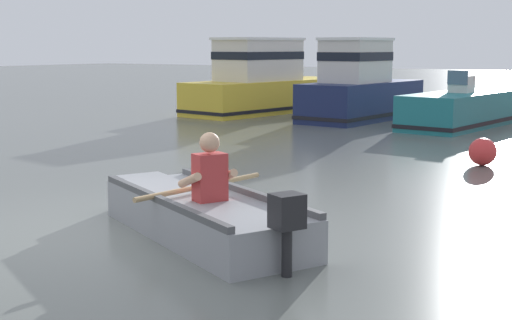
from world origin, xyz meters
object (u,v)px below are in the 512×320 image
(moored_boat_navy, at_px, (360,90))
(moored_boat_teal, at_px, (466,110))
(moored_boat_yellow, at_px, (267,85))
(mooring_buoy, at_px, (483,152))
(rowboat_with_person, at_px, (201,214))

(moored_boat_navy, distance_m, moored_boat_teal, 3.08)
(moored_boat_navy, bearing_deg, moored_boat_yellow, 170.53)
(mooring_buoy, bearing_deg, moored_boat_navy, 131.26)
(moored_boat_yellow, bearing_deg, moored_boat_navy, -9.47)
(moored_boat_navy, relative_size, mooring_buoy, 9.57)
(rowboat_with_person, distance_m, moored_boat_navy, 13.42)
(moored_boat_teal, relative_size, mooring_buoy, 10.94)
(moored_boat_navy, height_order, moored_boat_teal, moored_boat_navy)
(moored_boat_yellow, relative_size, mooring_buoy, 13.46)
(moored_boat_navy, xyz_separation_m, mooring_buoy, (5.37, -6.13, -0.62))
(moored_boat_navy, bearing_deg, moored_boat_teal, 3.27)
(rowboat_with_person, height_order, mooring_buoy, rowboat_with_person)
(moored_boat_navy, xyz_separation_m, moored_boat_teal, (3.04, 0.17, -0.44))
(moored_boat_teal, height_order, mooring_buoy, moored_boat_teal)
(moored_boat_teal, bearing_deg, rowboat_with_person, -84.87)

